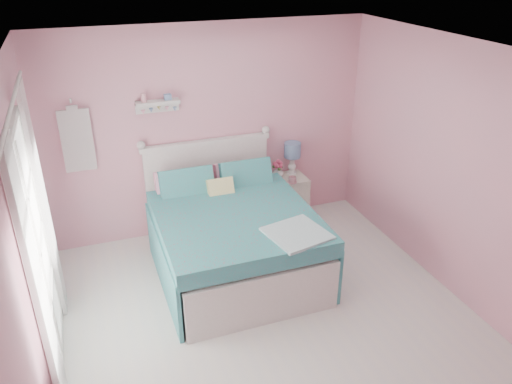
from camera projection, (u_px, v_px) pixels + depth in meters
floor at (278, 332)px, 4.82m from camera, size 4.50×4.50×0.00m
room_shell at (281, 184)px, 4.12m from camera, size 4.50×4.50×4.50m
bed at (232, 236)px, 5.62m from camera, size 1.66×2.10×1.22m
nightstand at (289, 198)px, 6.68m from camera, size 0.43×0.43×0.63m
table_lamp at (292, 152)px, 6.52m from camera, size 0.22×0.22×0.43m
vase at (278, 172)px, 6.51m from camera, size 0.18×0.18×0.14m
teacup at (292, 180)px, 6.38m from camera, size 0.12×0.12×0.08m
roses at (278, 164)px, 6.46m from camera, size 0.14×0.11×0.12m
wall_shelf at (157, 103)px, 5.70m from camera, size 0.50×0.15×0.25m
hanging_dress at (77, 141)px, 5.56m from camera, size 0.34×0.03×0.72m
french_door at (39, 256)px, 4.07m from camera, size 0.04×1.32×2.16m
curtain_near at (41, 299)px, 3.41m from camera, size 0.04×0.40×2.32m
curtain_far at (44, 204)px, 4.67m from camera, size 0.04×0.40×2.32m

